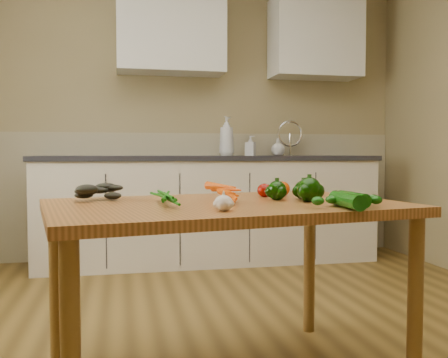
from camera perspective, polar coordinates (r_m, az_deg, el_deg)
room at (r=2.22m, az=2.29°, el=11.39°), size 4.04×5.04×2.64m
counter_run at (r=4.23m, az=-1.60°, el=-3.33°), size 2.84×0.64×1.14m
upper_cabinets at (r=4.52m, az=1.97°, el=16.13°), size 2.15×0.35×0.70m
table at (r=1.99m, az=0.06°, el=-5.02°), size 1.49×1.09×0.73m
soap_bottle_a at (r=4.32m, az=0.30°, el=4.93°), size 0.18×0.18×0.34m
soap_bottle_b at (r=4.38m, az=3.04°, el=3.83°), size 0.11×0.11×0.17m
soap_bottle_c at (r=4.46m, az=6.19°, el=3.67°), size 0.17×0.17×0.15m
carrot_bunch at (r=1.97m, az=-1.81°, el=-1.73°), size 0.28×0.23×0.07m
leafy_greens at (r=2.14m, az=-14.03°, el=-1.05°), size 0.19×0.17×0.10m
garlic_bulb at (r=1.68m, az=-0.04°, el=-2.78°), size 0.06×0.06×0.05m
pepper_a at (r=2.09m, az=6.08°, el=-1.32°), size 0.08×0.08×0.08m
pepper_b at (r=2.14m, az=9.06°, el=-1.25°), size 0.08×0.08×0.08m
pepper_c at (r=2.03m, az=9.72°, el=-1.21°), size 0.10×0.10×0.10m
tomato_a at (r=2.22m, az=4.66°, el=-1.29°), size 0.07×0.07×0.06m
tomato_b at (r=2.28m, az=6.63°, el=-1.12°), size 0.07×0.07×0.07m
tomato_c at (r=2.29m, az=6.41°, el=-1.18°), size 0.07×0.07×0.06m
zucchini_a at (r=1.90m, az=14.46°, el=-2.23°), size 0.07×0.18×0.05m
zucchini_b at (r=1.82m, az=13.89°, el=-2.39°), size 0.07×0.22×0.06m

